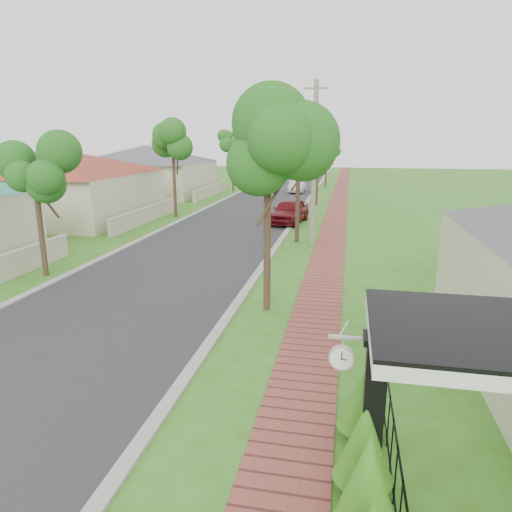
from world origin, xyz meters
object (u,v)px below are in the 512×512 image
Objects in this scene: porch_post at (372,421)px; station_clock at (342,356)px; near_tree at (268,152)px; parked_car_white at (297,186)px; utility_pole at (314,164)px; parked_car_red at (289,211)px.

station_clock is (-0.49, 0.40, 0.83)m from porch_post.
station_clock is (2.38, -6.70, -2.90)m from near_tree.
utility_pole is at bearing -82.24° from parked_car_white.
station_clock is (3.66, -21.92, 1.20)m from parked_car_red.
station_clock is at bearing -70.41° from near_tree.
station_clock reaches higher than parked_car_red.
porch_post is 0.62× the size of parked_car_white.
utility_pole is at bearing 86.28° from near_tree.
utility_pole is (-2.25, 16.70, 2.90)m from porch_post.
porch_post is 39.63m from parked_car_white.
porch_post reaches higher than parked_car_white.
porch_post is 0.57× the size of parked_car_red.
porch_post is 0.41× the size of near_tree.
porch_post reaches higher than parked_car_red.
parked_car_white is 23.02m from utility_pole.
parked_car_red is 6.59× the size of station_clock.
porch_post is 1.04m from station_clock.
near_tree is 7.68m from station_clock.
near_tree is at bearing 112.04° from porch_post.
utility_pole reaches higher than station_clock.
parked_car_white is (-1.40, 16.92, -0.08)m from parked_car_red.
near_tree is (-2.87, 7.10, 3.73)m from porch_post.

